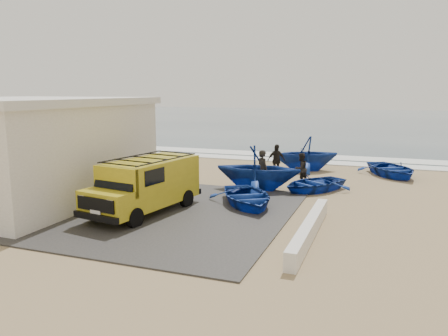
% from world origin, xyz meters
% --- Properties ---
extents(ground, '(160.00, 160.00, 0.00)m').
position_xyz_m(ground, '(0.00, 0.00, 0.00)').
color(ground, '#9C825A').
extents(slab, '(12.00, 10.00, 0.05)m').
position_xyz_m(slab, '(-2.00, -2.00, 0.03)').
color(slab, '#383533').
rests_on(slab, ground).
extents(ocean, '(180.00, 88.00, 0.01)m').
position_xyz_m(ocean, '(0.00, 56.00, 0.00)').
color(ocean, '#385166').
rests_on(ocean, ground).
extents(surf_line, '(180.00, 1.60, 0.06)m').
position_xyz_m(surf_line, '(0.00, 12.00, 0.03)').
color(surf_line, white).
rests_on(surf_line, ground).
extents(surf_wash, '(180.00, 2.20, 0.04)m').
position_xyz_m(surf_wash, '(0.00, 14.50, 0.02)').
color(surf_wash, white).
rests_on(surf_wash, ground).
extents(building, '(8.40, 9.40, 4.30)m').
position_xyz_m(building, '(-7.50, -2.00, 2.16)').
color(building, white).
rests_on(building, ground).
extents(parapet, '(0.35, 6.00, 0.55)m').
position_xyz_m(parapet, '(5.00, -3.00, 0.28)').
color(parapet, silver).
rests_on(parapet, ground).
extents(van, '(2.67, 5.16, 2.11)m').
position_xyz_m(van, '(-1.32, -2.25, 1.13)').
color(van, gold).
rests_on(van, ground).
extents(boat_near_left, '(4.24, 4.55, 0.77)m').
position_xyz_m(boat_near_left, '(1.98, -0.02, 0.38)').
color(boat_near_left, '#133697').
rests_on(boat_near_left, ground).
extents(boat_near_right, '(3.97, 4.22, 0.71)m').
position_xyz_m(boat_near_right, '(4.08, 3.63, 0.36)').
color(boat_near_right, '#133697').
rests_on(boat_near_right, ground).
extents(boat_mid_left, '(4.15, 3.64, 2.08)m').
position_xyz_m(boat_mid_left, '(1.59, 2.97, 1.04)').
color(boat_mid_left, '#133697').
rests_on(boat_mid_left, ground).
extents(boat_far_left, '(4.87, 4.63, 2.01)m').
position_xyz_m(boat_far_left, '(2.77, 8.83, 1.00)').
color(boat_far_left, '#133697').
rests_on(boat_far_left, ground).
extents(boat_far_right, '(4.30, 4.74, 0.80)m').
position_xyz_m(boat_far_right, '(7.52, 8.70, 0.40)').
color(boat_far_right, '#133697').
rests_on(boat_far_right, ground).
extents(fisherman_front, '(0.81, 0.81, 1.90)m').
position_xyz_m(fisherman_front, '(1.81, 3.01, 0.95)').
color(fisherman_front, black).
rests_on(fisherman_front, ground).
extents(fisherman_middle, '(0.91, 0.96, 1.56)m').
position_xyz_m(fisherman_middle, '(3.23, 5.00, 0.78)').
color(fisherman_middle, black).
rests_on(fisherman_middle, ground).
extents(fisherman_back, '(1.07, 0.99, 1.76)m').
position_xyz_m(fisherman_back, '(1.61, 6.49, 0.88)').
color(fisherman_back, black).
rests_on(fisherman_back, ground).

